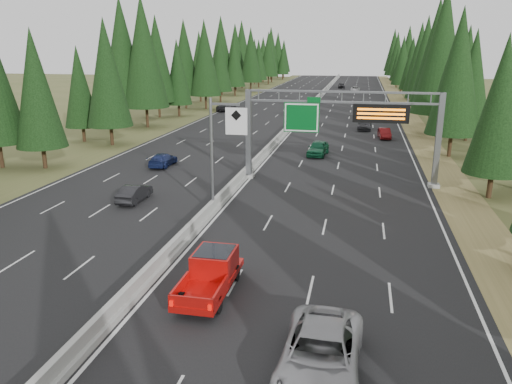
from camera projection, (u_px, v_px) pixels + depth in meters
road at (303, 115)px, 87.20m from camera, size 32.00×260.00×0.08m
shoulder_right at (409, 118)px, 83.69m from camera, size 3.60×260.00×0.06m
shoulder_left at (206, 112)px, 90.72m from camera, size 3.60×260.00×0.06m
median_barrier at (303, 113)px, 87.10m from camera, size 0.70×260.00×0.85m
sign_gantry at (348, 123)px, 41.58m from camera, size 16.75×0.98×7.80m
hov_sign_pole at (220, 148)px, 34.05m from camera, size 2.80×0.50×8.00m
tree_row_right at (445, 62)px, 76.16m from camera, size 12.07×244.57×18.98m
tree_row_left at (182, 59)px, 90.01m from camera, size 11.94×240.75×18.96m
silver_minivan at (320, 355)px, 17.49m from camera, size 2.97×6.15×1.69m
red_pickup at (212, 270)px, 23.82m from camera, size 1.99×5.57×1.82m
car_ahead_green at (318, 148)px, 53.86m from camera, size 2.34×4.82×1.59m
car_ahead_dkred at (384, 133)px, 64.05m from camera, size 1.69×4.03×1.30m
car_ahead_dkgrey at (365, 125)px, 70.89m from camera, size 2.04×4.77×1.37m
car_ahead_white at (355, 89)px, 131.98m from camera, size 2.39×5.03×1.39m
car_ahead_far at (342, 85)px, 144.76m from camera, size 2.17×4.58×1.52m
car_onc_near at (134, 193)px, 37.74m from camera, size 1.37×3.91×1.29m
car_onc_blue at (163, 160)px, 49.03m from camera, size 1.84×4.40×1.27m
car_onc_white at (294, 111)px, 86.23m from camera, size 2.04×4.70×1.58m
car_onc_far at (226, 107)px, 91.90m from camera, size 2.74×5.49×1.49m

